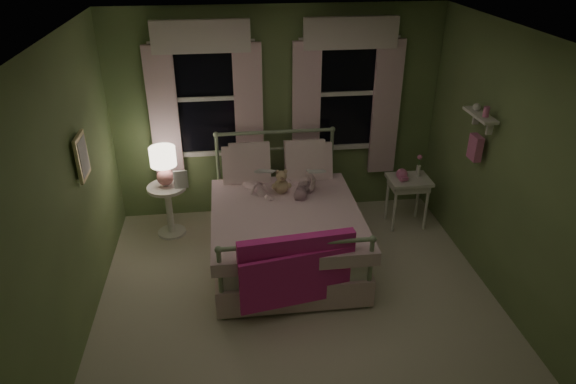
{
  "coord_description": "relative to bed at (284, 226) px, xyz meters",
  "views": [
    {
      "loc": [
        -0.61,
        -3.89,
        3.39
      ],
      "look_at": [
        -0.05,
        0.63,
        1.0
      ],
      "focal_mm": 32.0,
      "sensor_mm": 36.0,
      "label": 1
    }
  ],
  "objects": [
    {
      "name": "window_right",
      "position": [
        0.9,
        1.06,
        1.24
      ],
      "size": [
        1.34,
        0.13,
        1.96
      ],
      "color": "black",
      "rests_on": "room_shell"
    },
    {
      "name": "table_lamp",
      "position": [
        -1.32,
        0.64,
        0.57
      ],
      "size": [
        0.3,
        0.3,
        0.47
      ],
      "color": "#D67E7F",
      "rests_on": "nightstand_left"
    },
    {
      "name": "teddy_bear",
      "position": [
        0.0,
        0.26,
        0.41
      ],
      "size": [
        0.23,
        0.18,
        0.3
      ],
      "color": "tan",
      "rests_on": "bed"
    },
    {
      "name": "room_shell",
      "position": [
        0.05,
        -0.97,
        0.92
      ],
      "size": [
        4.2,
        4.2,
        4.2
      ],
      "color": "beige",
      "rests_on": "ground"
    },
    {
      "name": "child_right",
      "position": [
        0.28,
        0.42,
        0.59
      ],
      "size": [
        0.47,
        0.41,
        0.81
      ],
      "primitive_type": "imported",
      "rotation": [
        0.0,
        0.0,
        2.82
      ],
      "color": "#F7D1DD",
      "rests_on": "bed"
    },
    {
      "name": "bed",
      "position": [
        0.0,
        0.0,
        0.0
      ],
      "size": [
        1.58,
        2.04,
        1.18
      ],
      "color": "white",
      "rests_on": "ground"
    },
    {
      "name": "book_nightstand",
      "position": [
        -1.22,
        0.56,
        0.27
      ],
      "size": [
        0.17,
        0.23,
        0.02
      ],
      "primitive_type": "imported",
      "rotation": [
        0.0,
        0.0,
        0.01
      ],
      "color": "beige",
      "rests_on": "nightstand_left"
    },
    {
      "name": "framed_picture",
      "position": [
        -1.9,
        -0.37,
        1.12
      ],
      "size": [
        0.03,
        0.32,
        0.42
      ],
      "color": "beige",
      "rests_on": "room_shell"
    },
    {
      "name": "bud_vase",
      "position": [
        1.71,
        0.54,
        0.41
      ],
      "size": [
        0.06,
        0.06,
        0.28
      ],
      "color": "white",
      "rests_on": "nightstand_right"
    },
    {
      "name": "book_left",
      "position": [
        -0.28,
        0.17,
        0.58
      ],
      "size": [
        0.22,
        0.17,
        0.26
      ],
      "primitive_type": "imported",
      "rotation": [
        1.22,
        0.0,
        -0.28
      ],
      "color": "beige",
      "rests_on": "child_left"
    },
    {
      "name": "pink_throw",
      "position": [
        0.0,
        -1.03,
        0.23
      ],
      "size": [
        1.1,
        0.29,
        0.71
      ],
      "color": "#DD2B94",
      "rests_on": "bed"
    },
    {
      "name": "child_left",
      "position": [
        -0.28,
        0.42,
        0.56
      ],
      "size": [
        0.33,
        0.28,
        0.76
      ],
      "primitive_type": "imported",
      "rotation": [
        0.0,
        0.0,
        3.56
      ],
      "color": "#F7D1DD",
      "rests_on": "bed"
    },
    {
      "name": "book_right",
      "position": [
        0.28,
        0.17,
        0.54
      ],
      "size": [
        0.2,
        0.13,
        0.26
      ],
      "primitive_type": "imported",
      "rotation": [
        1.22,
        0.0,
        -0.08
      ],
      "color": "beige",
      "rests_on": "child_right"
    },
    {
      "name": "nightstand_left",
      "position": [
        -1.32,
        0.64,
        0.03
      ],
      "size": [
        0.46,
        0.46,
        0.65
      ],
      "color": "white",
      "rests_on": "ground"
    },
    {
      "name": "nightstand_right",
      "position": [
        1.59,
        0.49,
        0.17
      ],
      "size": [
        0.5,
        0.4,
        0.64
      ],
      "color": "white",
      "rests_on": "ground"
    },
    {
      "name": "wall_shelf",
      "position": [
        1.95,
        -0.27,
        1.14
      ],
      "size": [
        0.15,
        0.5,
        0.6
      ],
      "color": "white",
      "rests_on": "room_shell"
    },
    {
      "name": "window_left",
      "position": [
        -0.8,
        1.06,
        1.24
      ],
      "size": [
        1.34,
        0.13,
        1.96
      ],
      "color": "black",
      "rests_on": "room_shell"
    },
    {
      "name": "pink_toy",
      "position": [
        1.49,
        0.48,
        0.32
      ],
      "size": [
        0.14,
        0.19,
        0.14
      ],
      "color": "pink",
      "rests_on": "nightstand_right"
    }
  ]
}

